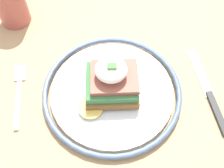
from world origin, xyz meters
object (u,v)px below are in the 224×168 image
object	(u,v)px
sandwich	(112,81)
cup	(11,4)
plate	(112,91)
knife	(210,96)
fork	(19,92)

from	to	relation	value
sandwich	cup	bearing A→B (deg)	136.08
plate	knife	xyz separation A→B (m)	(0.19, -0.02, -0.01)
knife	cup	world-z (taller)	cup
fork	cup	bearing A→B (deg)	99.24
plate	cup	xyz separation A→B (m)	(-0.21, 0.21, 0.04)
plate	cup	distance (m)	0.30
sandwich	fork	distance (m)	0.19
plate	fork	distance (m)	0.18
plate	knife	size ratio (longest dim) A/B	1.37
plate	sandwich	bearing A→B (deg)	100.71
fork	cup	world-z (taller)	cup
knife	cup	bearing A→B (deg)	151.12
knife	cup	xyz separation A→B (m)	(-0.40, 0.22, 0.05)
plate	sandwich	distance (m)	0.04
cup	fork	bearing A→B (deg)	-80.76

